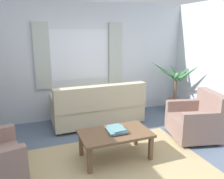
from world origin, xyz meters
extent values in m
plane|color=slate|center=(0.00, 0.00, 0.00)|extent=(6.24, 6.24, 0.00)
cube|color=silver|center=(0.00, 2.26, 1.30)|extent=(5.32, 0.12, 2.60)
cube|color=white|center=(0.00, 2.20, 1.45)|extent=(1.30, 0.01, 1.10)
cube|color=#B2BCB2|center=(-0.83, 2.17, 1.45)|extent=(0.32, 0.06, 1.40)
cube|color=#B2BCB2|center=(0.83, 2.17, 1.45)|extent=(0.32, 0.06, 1.40)
cube|color=tan|center=(0.00, 0.00, 0.01)|extent=(2.65, 1.82, 0.01)
cube|color=#BCB293|center=(0.21, 1.65, 0.25)|extent=(1.90, 0.80, 0.38)
cube|color=#BCB293|center=(0.21, 1.33, 0.68)|extent=(1.90, 0.20, 0.48)
cube|color=#BCB293|center=(1.08, 1.65, 0.56)|extent=(0.16, 0.80, 0.24)
cube|color=#BCB293|center=(-0.66, 1.65, 0.56)|extent=(0.16, 0.80, 0.24)
cylinder|color=brown|center=(1.06, 1.95, 0.03)|extent=(0.06, 0.06, 0.06)
cylinder|color=brown|center=(-0.64, 1.95, 0.03)|extent=(0.06, 0.06, 0.06)
cylinder|color=brown|center=(1.06, 1.35, 0.03)|extent=(0.06, 0.06, 0.06)
cylinder|color=brown|center=(-0.64, 1.35, 0.03)|extent=(0.06, 0.06, 0.06)
cylinder|color=brown|center=(-1.47, 0.54, 0.03)|extent=(0.05, 0.05, 0.06)
cube|color=gray|center=(1.67, 0.32, 0.24)|extent=(0.98, 1.01, 0.36)
cube|color=gray|center=(1.99, 0.25, 0.65)|extent=(0.37, 0.86, 0.46)
cube|color=gray|center=(1.76, 0.67, 0.53)|extent=(0.81, 0.31, 0.22)
cube|color=gray|center=(1.58, -0.03, 0.53)|extent=(0.81, 0.31, 0.22)
cylinder|color=brown|center=(1.44, 0.73, 0.03)|extent=(0.05, 0.05, 0.06)
cylinder|color=brown|center=(1.28, 0.07, 0.03)|extent=(0.05, 0.05, 0.06)
cylinder|color=brown|center=(2.06, 0.58, 0.03)|extent=(0.05, 0.05, 0.06)
cylinder|color=brown|center=(1.90, -0.08, 0.03)|extent=(0.05, 0.05, 0.06)
cube|color=brown|center=(0.05, 0.20, 0.42)|extent=(1.10, 0.64, 0.04)
cube|color=brown|center=(-0.44, -0.06, 0.20)|extent=(0.06, 0.06, 0.40)
cube|color=brown|center=(0.54, -0.06, 0.20)|extent=(0.06, 0.06, 0.40)
cube|color=brown|center=(-0.44, 0.46, 0.20)|extent=(0.06, 0.06, 0.40)
cube|color=brown|center=(0.54, 0.46, 0.20)|extent=(0.06, 0.06, 0.40)
cube|color=#2D2D33|center=(0.07, 0.21, 0.45)|extent=(0.25, 0.34, 0.02)
cube|color=#5B8E93|center=(0.08, 0.22, 0.47)|extent=(0.30, 0.32, 0.02)
cube|color=#5B8E93|center=(0.08, 0.22, 0.49)|extent=(0.24, 0.31, 0.03)
cylinder|color=#9E6B4C|center=(2.22, 1.67, 0.16)|extent=(0.34, 0.34, 0.32)
cylinder|color=brown|center=(2.22, 1.67, 0.56)|extent=(0.07, 0.07, 0.48)
cone|color=#47894C|center=(2.51, 1.71, 1.00)|extent=(0.56, 0.19, 0.37)
cone|color=#47894C|center=(2.33, 1.93, 1.00)|extent=(0.25, 0.56, 0.34)
cone|color=#47894C|center=(1.99, 1.93, 1.04)|extent=(0.43, 0.60, 0.44)
cone|color=#47894C|center=(1.94, 1.62, 1.00)|extent=(0.57, 0.20, 0.32)
cone|color=#47894C|center=(2.10, 1.43, 0.99)|extent=(0.27, 0.50, 0.37)
cone|color=#47894C|center=(2.33, 1.35, 1.04)|extent=(0.24, 0.58, 0.51)
camera|label=1|loc=(-1.16, -2.81, 1.96)|focal=36.39mm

